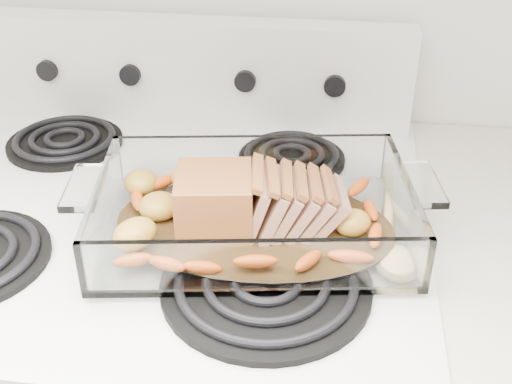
# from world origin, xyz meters

# --- Properties ---
(baking_dish) EXTENTS (0.40, 0.26, 0.08)m
(baking_dish) POSITION_xyz_m (0.16, 1.60, 0.96)
(baking_dish) COLOR white
(baking_dish) RESTS_ON electric_range
(pork_roast) EXTENTS (0.22, 0.10, 0.08)m
(pork_roast) POSITION_xyz_m (0.15, 1.60, 0.99)
(pork_roast) COLOR #925E30
(pork_roast) RESTS_ON baking_dish
(roast_vegetables) EXTENTS (0.33, 0.18, 0.04)m
(roast_vegetables) POSITION_xyz_m (0.16, 1.63, 0.97)
(roast_vegetables) COLOR #D6571E
(roast_vegetables) RESTS_ON baking_dish
(wooden_spoon) EXTENTS (0.06, 0.28, 0.02)m
(wooden_spoon) POSITION_xyz_m (0.34, 1.61, 0.95)
(wooden_spoon) COLOR #E3CB85
(wooden_spoon) RESTS_ON electric_range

